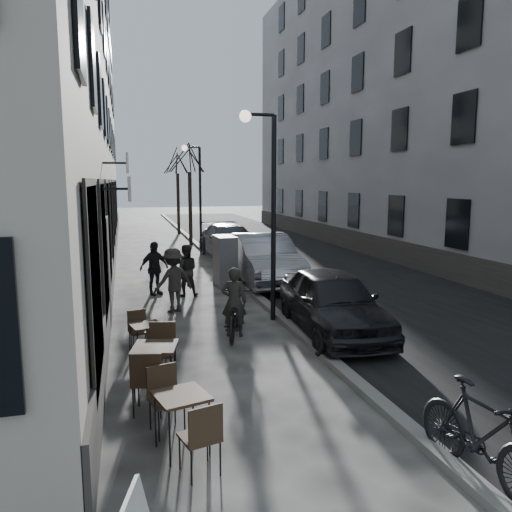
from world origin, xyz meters
name	(u,v)px	position (x,y,z in m)	size (l,w,h in m)	color
ground	(399,437)	(0.00, 0.00, 0.00)	(120.00, 120.00, 0.00)	#3C3A36
road	(290,256)	(3.85, 16.00, 0.00)	(7.30, 60.00, 0.00)	black
kerb	(212,258)	(0.20, 16.00, 0.06)	(0.25, 60.00, 0.12)	slate
building_left	(54,65)	(-6.00, 16.50, 8.00)	(4.00, 35.00, 16.00)	#AB9F8F
building_right	(401,84)	(9.50, 16.50, 8.00)	(4.00, 35.00, 16.00)	slate
streetlamp_near	(267,193)	(-0.17, 6.00, 3.16)	(0.90, 0.28, 5.09)	black
streetlamp_far	(196,187)	(-0.17, 18.00, 3.16)	(0.90, 0.28, 5.09)	black
tree_near	(189,157)	(-0.10, 21.00, 4.66)	(2.40, 2.40, 5.70)	black
tree_far	(177,161)	(-0.10, 27.00, 4.66)	(2.40, 2.40, 5.70)	black
bistro_set_a	(182,417)	(-2.91, 0.41, 0.47)	(0.82, 1.61, 0.92)	#2F2014
bistro_set_b	(155,365)	(-3.13, 2.22, 0.51)	(0.83, 1.74, 0.99)	#2F2014
bistro_set_c	(146,338)	(-3.20, 3.97, 0.43)	(0.70, 1.45, 0.83)	#2F2014
utility_cabinet	(225,261)	(-0.36, 10.31, 0.83)	(0.61, 1.11, 1.66)	#5D5D5F
bicycle	(234,315)	(-1.23, 4.96, 0.48)	(0.64, 1.83, 0.96)	black
cyclist_rider	(234,302)	(-1.23, 4.96, 0.78)	(0.57, 0.38, 1.57)	#282622
pedestrian_near	(186,270)	(-1.80, 9.19, 0.78)	(0.76, 0.59, 1.57)	#272522
pedestrian_mid	(173,280)	(-2.33, 7.41, 0.86)	(1.11, 0.64, 1.71)	#2E2A28
pedestrian_far	(154,268)	(-2.70, 9.59, 0.82)	(0.96, 0.40, 1.64)	black
car_near	(333,302)	(1.00, 4.60, 0.73)	(1.73, 4.31, 1.47)	black
car_mid	(263,259)	(1.00, 10.46, 0.83)	(1.75, 5.02, 1.66)	#92959A
car_far	(230,242)	(1.00, 16.07, 0.75)	(2.11, 5.18, 1.50)	#3B3E46
moped	(481,435)	(0.35, -1.14, 0.58)	(0.55, 1.94, 1.16)	black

